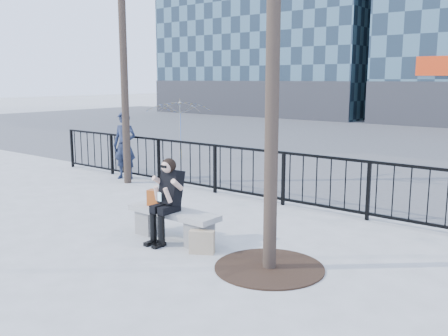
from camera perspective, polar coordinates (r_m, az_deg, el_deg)
The scene contains 10 objects.
ground at distance 8.16m, azimuth -5.75°, elevation -8.10°, with size 120.00×120.00×0.00m, color gray.
street_surface at distance 21.40m, azimuth 23.41°, elevation 2.51°, with size 60.00×23.00×0.01m, color #474747.
railing at distance 10.31m, azimuth 5.85°, elevation -1.05°, with size 14.00×0.06×1.10m.
tree_grate at distance 6.96m, azimuth 5.19°, elevation -11.27°, with size 1.50×1.50×0.02m, color black.
bench_main at distance 8.07m, azimuth -5.79°, elevation -6.07°, with size 1.65×0.46×0.49m.
seated_woman at distance 7.87m, azimuth -6.65°, elevation -3.74°, with size 0.50×0.64×1.34m.
handbag at distance 8.27m, azimuth -7.65°, elevation -3.42°, with size 0.32×0.15×0.26m, color #9F4313.
shopping_bag at distance 7.44m, azimuth -2.55°, elevation -8.46°, with size 0.37×0.14×0.35m, color tan.
standing_man at distance 13.01m, azimuth -11.28°, elevation 2.54°, with size 0.63×0.42×1.73m, color black.
vendor_umbrella at distance 15.88m, azimuth -5.19°, elevation 4.40°, with size 2.10×2.14×1.93m, color gold.
Camera 1 is at (5.42, -5.54, 2.55)m, focal length 40.00 mm.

